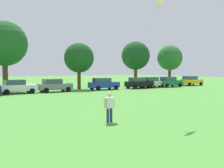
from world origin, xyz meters
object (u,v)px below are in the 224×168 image
(tree_center_right, at_px, (79,58))
(tree_right, at_px, (136,56))
(adult_bystander, at_px, (109,105))
(parked_car_yellow_8, at_px, (191,81))
(tree_center_left, at_px, (5,44))
(parked_car_silver_6, at_px, (151,82))
(parked_car_blue_4, at_px, (104,84))
(parked_car_green_7, at_px, (169,82))
(kite, at_px, (159,1))
(parked_car_white_2, at_px, (17,87))
(tree_far_right, at_px, (170,58))
(parked_car_gray_3, at_px, (54,85))
(parked_car_black_5, at_px, (139,83))

(tree_center_right, relative_size, tree_right, 0.86)
(adult_bystander, height_order, parked_car_yellow_8, parked_car_yellow_8)
(tree_center_left, bearing_deg, adult_bystander, -88.78)
(parked_car_silver_6, relative_size, tree_right, 0.55)
(parked_car_blue_4, bearing_deg, parked_car_green_7, -3.33)
(adult_bystander, height_order, kite, kite)
(parked_car_white_2, height_order, tree_center_right, tree_center_right)
(adult_bystander, distance_m, tree_right, 34.11)
(kite, xyz_separation_m, parked_car_white_2, (-3.42, 21.29, -6.22))
(tree_center_left, relative_size, tree_far_right, 1.25)
(tree_center_right, bearing_deg, parked_car_gray_3, -152.38)
(kite, xyz_separation_m, tree_right, (18.26, 26.44, -1.81))
(parked_car_blue_4, distance_m, tree_right, 12.00)
(parked_car_black_5, xyz_separation_m, tree_right, (3.93, 6.03, 4.42))
(adult_bystander, bearing_deg, parked_car_black_5, 37.77)
(tree_center_left, height_order, tree_right, tree_center_left)
(kite, distance_m, parked_car_blue_4, 23.54)
(parked_car_yellow_8, distance_m, tree_center_left, 31.28)
(parked_car_black_5, height_order, tree_center_right, tree_center_right)
(parked_car_silver_6, relative_size, tree_center_right, 0.64)
(parked_car_silver_6, bearing_deg, parked_car_green_7, -5.41)
(parked_car_gray_3, xyz_separation_m, parked_car_yellow_8, (25.36, -0.11, 0.00))
(parked_car_green_7, height_order, tree_right, tree_right)
(adult_bystander, relative_size, tree_center_right, 0.25)
(tree_center_right, xyz_separation_m, tree_right, (12.35, 2.76, 0.72))
(adult_bystander, bearing_deg, tree_center_right, 57.54)
(parked_car_silver_6, distance_m, tree_center_left, 22.23)
(parked_car_gray_3, distance_m, parked_car_black_5, 13.13)
(kite, relative_size, parked_car_yellow_8, 0.25)
(parked_car_white_2, bearing_deg, parked_car_blue_4, -1.17)
(parked_car_black_5, bearing_deg, tree_far_right, 25.90)
(parked_car_blue_4, height_order, tree_far_right, tree_far_right)
(adult_bystander, bearing_deg, tree_right, 39.50)
(kite, xyz_separation_m, tree_center_left, (-3.82, 26.07, -0.77))
(parked_car_white_2, relative_size, parked_car_yellow_8, 1.00)
(kite, relative_size, parked_car_blue_4, 0.25)
(parked_car_gray_3, height_order, parked_car_blue_4, same)
(kite, distance_m, tree_far_right, 37.19)
(parked_car_silver_6, bearing_deg, parked_car_white_2, 178.29)
(parked_car_blue_4, relative_size, tree_center_left, 0.46)
(parked_car_gray_3, xyz_separation_m, parked_car_silver_6, (15.82, -0.55, 0.00))
(tree_center_left, xyz_separation_m, tree_far_right, (30.11, 0.15, -1.25))
(tree_center_left, relative_size, tree_center_right, 1.39)
(parked_car_white_2, bearing_deg, tree_far_right, 9.41)
(parked_car_blue_4, relative_size, tree_center_right, 0.64)
(kite, height_order, tree_center_left, tree_center_left)
(tree_center_right, bearing_deg, parked_car_black_5, -21.23)
(adult_bystander, distance_m, tree_center_left, 26.29)
(parked_car_gray_3, relative_size, parked_car_silver_6, 1.00)
(adult_bystander, xyz_separation_m, tree_center_left, (-0.55, 25.74, 5.31))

